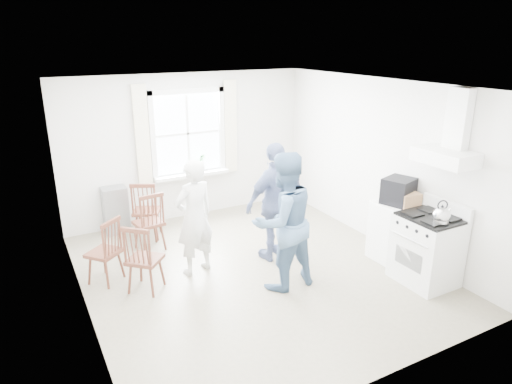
# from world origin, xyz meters

# --- Properties ---
(room_shell) EXTENTS (4.62, 5.12, 2.64)m
(room_shell) POSITION_xyz_m (0.00, 0.00, 1.30)
(room_shell) COLOR gray
(room_shell) RESTS_ON ground
(window_assembly) EXTENTS (1.88, 0.24, 1.70)m
(window_assembly) POSITION_xyz_m (0.00, 2.45, 1.46)
(window_assembly) COLOR white
(window_assembly) RESTS_ON room_shell
(range_hood) EXTENTS (0.45, 0.76, 0.94)m
(range_hood) POSITION_xyz_m (2.07, -1.35, 1.90)
(range_hood) COLOR white
(range_hood) RESTS_ON room_shell
(shelf_unit) EXTENTS (0.40, 0.30, 0.80)m
(shelf_unit) POSITION_xyz_m (-1.40, 2.33, 0.40)
(shelf_unit) COLOR gray
(shelf_unit) RESTS_ON ground
(gas_stove) EXTENTS (0.68, 0.76, 1.12)m
(gas_stove) POSITION_xyz_m (1.91, -1.35, 0.48)
(gas_stove) COLOR white
(gas_stove) RESTS_ON ground
(kettle) EXTENTS (0.22, 0.22, 0.31)m
(kettle) POSITION_xyz_m (1.83, -1.56, 1.05)
(kettle) COLOR silver
(kettle) RESTS_ON gas_stove
(low_cabinet) EXTENTS (0.50, 0.55, 0.90)m
(low_cabinet) POSITION_xyz_m (1.98, -0.65, 0.45)
(low_cabinet) COLOR white
(low_cabinet) RESTS_ON ground
(stereo_stack) EXTENTS (0.51, 0.48, 0.37)m
(stereo_stack) POSITION_xyz_m (2.00, -0.67, 1.09)
(stereo_stack) COLOR black
(stereo_stack) RESTS_ON low_cabinet
(cardboard_box) EXTENTS (0.33, 0.25, 0.20)m
(cardboard_box) POSITION_xyz_m (2.03, -0.83, 1.00)
(cardboard_box) COLOR tan
(cardboard_box) RESTS_ON low_cabinet
(windsor_chair_a) EXTENTS (0.46, 0.45, 0.97)m
(windsor_chair_a) POSITION_xyz_m (-1.07, 1.31, 0.59)
(windsor_chair_a) COLOR #482217
(windsor_chair_a) RESTS_ON ground
(windsor_chair_b) EXTENTS (0.56, 0.56, 0.95)m
(windsor_chair_b) POSITION_xyz_m (-1.55, 0.17, 0.58)
(windsor_chair_b) COLOR #482217
(windsor_chair_b) RESTS_ON ground
(windsor_chair_c) EXTENTS (0.54, 0.54, 0.93)m
(windsor_chair_c) POSITION_xyz_m (-1.84, 0.64, 0.57)
(windsor_chair_c) COLOR #482217
(windsor_chair_c) RESTS_ON ground
(person_left) EXTENTS (0.73, 0.73, 1.64)m
(person_left) POSITION_xyz_m (-0.71, 0.39, 0.82)
(person_left) COLOR silver
(person_left) RESTS_ON ground
(person_mid) EXTENTS (0.95, 0.95, 1.84)m
(person_mid) POSITION_xyz_m (0.15, -0.52, 0.92)
(person_mid) COLOR slate
(person_mid) RESTS_ON ground
(person_right) EXTENTS (1.14, 1.14, 1.77)m
(person_right) POSITION_xyz_m (0.50, 0.23, 0.89)
(person_right) COLOR navy
(person_right) RESTS_ON ground
(potted_plant) EXTENTS (0.20, 0.20, 0.34)m
(potted_plant) POSITION_xyz_m (0.18, 2.36, 1.02)
(potted_plant) COLOR #337238
(potted_plant) RESTS_ON window_assembly
(windsor_chair_d) EXTENTS (0.55, 0.55, 0.99)m
(windsor_chair_d) POSITION_xyz_m (-1.03, 1.80, 0.60)
(windsor_chair_d) COLOR #482217
(windsor_chair_d) RESTS_ON ground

